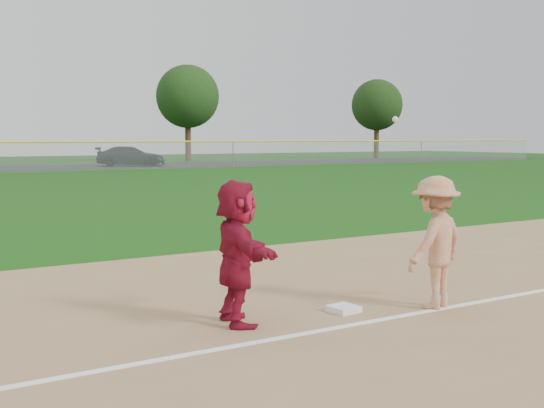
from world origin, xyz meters
TOP-DOWN VIEW (x-y plane):
  - ground at (0.00, 0.00)m, footprint 160.00×160.00m
  - foul_line at (0.00, -0.80)m, footprint 60.00×0.10m
  - first_base at (0.04, -0.23)m, footprint 0.39×0.39m
  - base_runner at (-1.42, -0.01)m, footprint 0.86×1.72m
  - car_right at (13.58, 45.38)m, footprint 5.88×4.03m
  - first_base_play at (1.22, -0.68)m, footprint 1.28×0.95m
  - tree_3 at (22.00, 52.80)m, footprint 6.00×6.00m
  - tree_4 at (44.00, 51.20)m, footprint 5.60×5.60m

SIDE VIEW (x-z plane):
  - ground at x=0.00m, z-range 0.00..0.00m
  - foul_line at x=0.00m, z-range 0.02..0.03m
  - first_base at x=0.04m, z-range 0.02..0.10m
  - car_right at x=13.58m, z-range 0.01..1.59m
  - first_base_play at x=1.22m, z-range -0.37..2.18m
  - base_runner at x=-1.42m, z-range 0.02..1.79m
  - tree_4 at x=44.00m, z-range 1.51..10.18m
  - tree_3 at x=22.00m, z-range 1.57..10.76m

